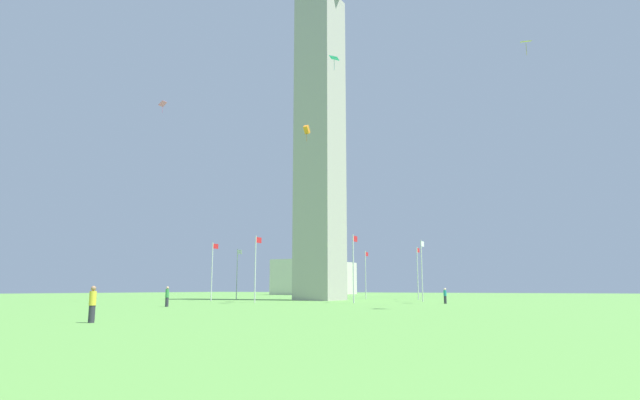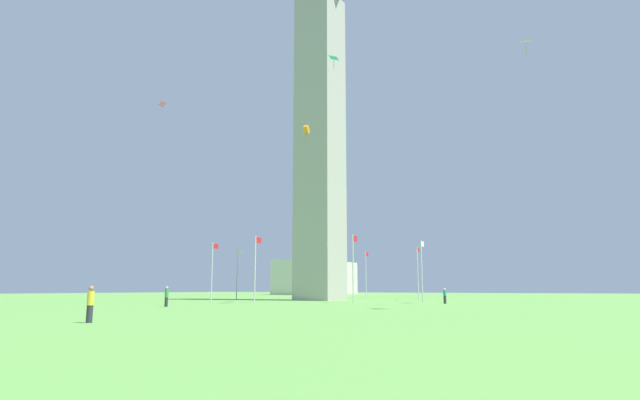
% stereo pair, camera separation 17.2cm
% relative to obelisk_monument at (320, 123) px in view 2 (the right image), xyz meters
% --- Properties ---
extents(ground_plane, '(260.00, 260.00, 0.00)m').
position_rel_obelisk_monument_xyz_m(ground_plane, '(0.00, 0.00, -25.01)').
color(ground_plane, '#548C3D').
extents(obelisk_monument, '(5.50, 5.50, 50.02)m').
position_rel_obelisk_monument_xyz_m(obelisk_monument, '(0.00, 0.00, 0.00)').
color(obelisk_monument, '#A8A399').
rests_on(obelisk_monument, ground).
extents(flagpole_n, '(1.12, 0.14, 7.50)m').
position_rel_obelisk_monument_xyz_m(flagpole_n, '(14.52, 0.00, -20.88)').
color(flagpole_n, silver).
rests_on(flagpole_n, ground).
extents(flagpole_ne, '(1.12, 0.14, 7.50)m').
position_rel_obelisk_monument_xyz_m(flagpole_ne, '(10.29, 10.23, -20.88)').
color(flagpole_ne, silver).
rests_on(flagpole_ne, ground).
extents(flagpole_e, '(1.12, 0.14, 7.50)m').
position_rel_obelisk_monument_xyz_m(flagpole_e, '(0.06, 14.46, -20.88)').
color(flagpole_e, silver).
rests_on(flagpole_e, ground).
extents(flagpole_se, '(1.12, 0.14, 7.50)m').
position_rel_obelisk_monument_xyz_m(flagpole_se, '(-10.16, 10.23, -20.88)').
color(flagpole_se, silver).
rests_on(flagpole_se, ground).
extents(flagpole_s, '(1.12, 0.14, 7.50)m').
position_rel_obelisk_monument_xyz_m(flagpole_s, '(-14.40, 0.00, -20.88)').
color(flagpole_s, silver).
rests_on(flagpole_s, ground).
extents(flagpole_sw, '(1.12, 0.14, 7.50)m').
position_rel_obelisk_monument_xyz_m(flagpole_sw, '(-10.16, -10.23, -20.88)').
color(flagpole_sw, silver).
rests_on(flagpole_sw, ground).
extents(flagpole_w, '(1.12, 0.14, 7.50)m').
position_rel_obelisk_monument_xyz_m(flagpole_w, '(0.06, -14.46, -20.88)').
color(flagpole_w, silver).
rests_on(flagpole_w, ground).
extents(flagpole_nw, '(1.12, 0.14, 7.50)m').
position_rel_obelisk_monument_xyz_m(flagpole_nw, '(10.29, -10.23, -20.88)').
color(flagpole_nw, silver).
rests_on(flagpole_nw, ground).
extents(person_green_shirt, '(0.32, 0.32, 1.76)m').
position_rel_obelisk_monument_xyz_m(person_green_shirt, '(-28.50, -1.11, -24.13)').
color(person_green_shirt, '#2D2D38').
rests_on(person_green_shirt, ground).
extents(person_yellow_shirt, '(0.32, 0.32, 1.71)m').
position_rel_obelisk_monument_xyz_m(person_yellow_shirt, '(-45.77, -14.39, -24.16)').
color(person_yellow_shirt, '#2D2D38').
rests_on(person_yellow_shirt, ground).
extents(person_teal_shirt, '(0.32, 0.32, 1.63)m').
position_rel_obelisk_monument_xyz_m(person_teal_shirt, '(-7.11, -19.42, -24.20)').
color(person_teal_shirt, '#2D2D38').
rests_on(person_teal_shirt, ground).
extents(kite_pink_diamond, '(0.87, 0.73, 1.41)m').
position_rel_obelisk_monument_xyz_m(kite_pink_diamond, '(-19.64, 10.52, -1.50)').
color(kite_pink_diamond, pink).
extents(kite_orange_box, '(1.05, 0.64, 2.03)m').
position_rel_obelisk_monument_xyz_m(kite_orange_box, '(-10.27, -4.14, -4.47)').
color(kite_orange_box, orange).
extents(kite_cyan_diamond, '(1.16, 1.13, 1.54)m').
position_rel_obelisk_monument_xyz_m(kite_cyan_diamond, '(-15.50, -10.84, 1.03)').
color(kite_cyan_diamond, '#33C6D1').
extents(kite_yellow_diamond, '(1.32, 1.37, 1.79)m').
position_rel_obelisk_monument_xyz_m(kite_yellow_diamond, '(-5.25, -28.83, 2.82)').
color(kite_yellow_diamond, yellow).
extents(distant_building, '(27.27, 11.00, 8.83)m').
position_rel_obelisk_monument_xyz_m(distant_building, '(60.06, 36.40, -20.59)').
color(distant_building, beige).
rests_on(distant_building, ground).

